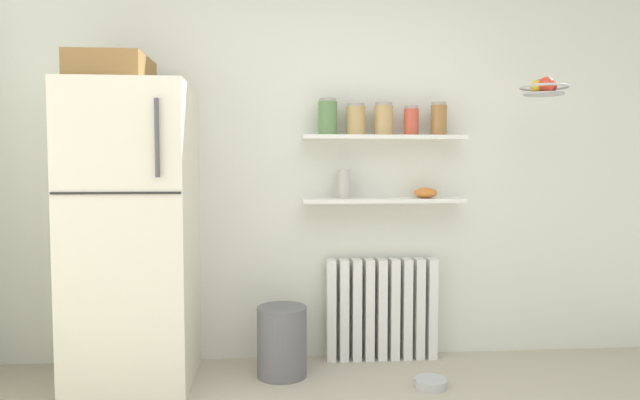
{
  "coord_description": "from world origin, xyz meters",
  "views": [
    {
      "loc": [
        -0.38,
        -1.67,
        1.26
      ],
      "look_at": [
        -0.11,
        1.6,
        1.05
      ],
      "focal_mm": 32.19,
      "sensor_mm": 36.0,
      "label": 1
    }
  ],
  "objects_px": {
    "storage_jar_3": "(411,121)",
    "storage_jar_4": "(439,119)",
    "pet_food_bowl": "(431,383)",
    "storage_jar_2": "(384,119)",
    "trash_bin": "(282,341)",
    "hanging_fruit_basket": "(544,87)",
    "storage_jar_0": "(328,117)",
    "storage_jar_1": "(356,120)",
    "radiator": "(381,309)",
    "vase": "(344,184)",
    "shelf_bowl": "(426,193)",
    "refrigerator": "(133,229)"
  },
  "relations": [
    {
      "from": "storage_jar_4",
      "to": "trash_bin",
      "type": "relative_size",
      "value": 0.5
    },
    {
      "from": "hanging_fruit_basket",
      "to": "storage_jar_0",
      "type": "bearing_deg",
      "value": 166.04
    },
    {
      "from": "storage_jar_4",
      "to": "pet_food_bowl",
      "type": "bearing_deg",
      "value": -109.32
    },
    {
      "from": "storage_jar_0",
      "to": "storage_jar_4",
      "type": "bearing_deg",
      "value": -0.0
    },
    {
      "from": "storage_jar_3",
      "to": "shelf_bowl",
      "type": "height_order",
      "value": "storage_jar_3"
    },
    {
      "from": "refrigerator",
      "to": "storage_jar_1",
      "type": "height_order",
      "value": "refrigerator"
    },
    {
      "from": "storage_jar_2",
      "to": "trash_bin",
      "type": "height_order",
      "value": "storage_jar_2"
    },
    {
      "from": "pet_food_bowl",
      "to": "hanging_fruit_basket",
      "type": "height_order",
      "value": "hanging_fruit_basket"
    },
    {
      "from": "storage_jar_4",
      "to": "trash_bin",
      "type": "height_order",
      "value": "storage_jar_4"
    },
    {
      "from": "storage_jar_0",
      "to": "storage_jar_3",
      "type": "height_order",
      "value": "storage_jar_0"
    },
    {
      "from": "refrigerator",
      "to": "radiator",
      "type": "xyz_separation_m",
      "value": [
        1.49,
        0.26,
        -0.56
      ]
    },
    {
      "from": "storage_jar_2",
      "to": "hanging_fruit_basket",
      "type": "height_order",
      "value": "hanging_fruit_basket"
    },
    {
      "from": "vase",
      "to": "trash_bin",
      "type": "height_order",
      "value": "vase"
    },
    {
      "from": "shelf_bowl",
      "to": "storage_jar_4",
      "type": "bearing_deg",
      "value": -0.0
    },
    {
      "from": "storage_jar_1",
      "to": "shelf_bowl",
      "type": "distance_m",
      "value": 0.64
    },
    {
      "from": "vase",
      "to": "storage_jar_1",
      "type": "bearing_deg",
      "value": 0.0
    },
    {
      "from": "trash_bin",
      "to": "hanging_fruit_basket",
      "type": "relative_size",
      "value": 1.48
    },
    {
      "from": "storage_jar_4",
      "to": "pet_food_bowl",
      "type": "relative_size",
      "value": 1.15
    },
    {
      "from": "hanging_fruit_basket",
      "to": "pet_food_bowl",
      "type": "bearing_deg",
      "value": -166.87
    },
    {
      "from": "radiator",
      "to": "storage_jar_2",
      "type": "xyz_separation_m",
      "value": [
        -0.0,
        -0.03,
        1.21
      ]
    },
    {
      "from": "radiator",
      "to": "shelf_bowl",
      "type": "height_order",
      "value": "shelf_bowl"
    },
    {
      "from": "storage_jar_2",
      "to": "pet_food_bowl",
      "type": "distance_m",
      "value": 1.59
    },
    {
      "from": "vase",
      "to": "pet_food_bowl",
      "type": "relative_size",
      "value": 1.0
    },
    {
      "from": "storage_jar_1",
      "to": "storage_jar_2",
      "type": "xyz_separation_m",
      "value": [
        0.18,
        -0.0,
        0.0
      ]
    },
    {
      "from": "vase",
      "to": "shelf_bowl",
      "type": "bearing_deg",
      "value": 0.0
    },
    {
      "from": "refrigerator",
      "to": "storage_jar_4",
      "type": "distance_m",
      "value": 1.97
    },
    {
      "from": "storage_jar_2",
      "to": "shelf_bowl",
      "type": "bearing_deg",
      "value": 0.0
    },
    {
      "from": "pet_food_bowl",
      "to": "storage_jar_1",
      "type": "bearing_deg",
      "value": 127.7
    },
    {
      "from": "storage_jar_2",
      "to": "storage_jar_4",
      "type": "height_order",
      "value": "storage_jar_4"
    },
    {
      "from": "refrigerator",
      "to": "storage_jar_3",
      "type": "height_order",
      "value": "refrigerator"
    },
    {
      "from": "storage_jar_3",
      "to": "storage_jar_4",
      "type": "bearing_deg",
      "value": 0.0
    },
    {
      "from": "storage_jar_3",
      "to": "storage_jar_1",
      "type": "bearing_deg",
      "value": 180.0
    },
    {
      "from": "refrigerator",
      "to": "pet_food_bowl",
      "type": "height_order",
      "value": "refrigerator"
    },
    {
      "from": "radiator",
      "to": "hanging_fruit_basket",
      "type": "bearing_deg",
      "value": -20.88
    },
    {
      "from": "vase",
      "to": "shelf_bowl",
      "type": "xyz_separation_m",
      "value": [
        0.52,
        0.0,
        -0.06
      ]
    },
    {
      "from": "radiator",
      "to": "storage_jar_0",
      "type": "xyz_separation_m",
      "value": [
        -0.35,
        -0.03,
        1.22
      ]
    },
    {
      "from": "storage_jar_4",
      "to": "vase",
      "type": "relative_size",
      "value": 1.14
    },
    {
      "from": "radiator",
      "to": "vase",
      "type": "bearing_deg",
      "value": -173.19
    },
    {
      "from": "radiator",
      "to": "storage_jar_0",
      "type": "relative_size",
      "value": 3.14
    },
    {
      "from": "refrigerator",
      "to": "vase",
      "type": "relative_size",
      "value": 10.12
    },
    {
      "from": "refrigerator",
      "to": "trash_bin",
      "type": "xyz_separation_m",
      "value": [
        0.85,
        0.01,
        -0.68
      ]
    },
    {
      "from": "radiator",
      "to": "trash_bin",
      "type": "distance_m",
      "value": 0.7
    },
    {
      "from": "vase",
      "to": "trash_bin",
      "type": "xyz_separation_m",
      "value": [
        -0.39,
        -0.22,
        -0.92
      ]
    },
    {
      "from": "radiator",
      "to": "storage_jar_4",
      "type": "bearing_deg",
      "value": -4.87
    },
    {
      "from": "storage_jar_1",
      "to": "hanging_fruit_basket",
      "type": "xyz_separation_m",
      "value": [
        1.06,
        -0.31,
        0.17
      ]
    },
    {
      "from": "vase",
      "to": "storage_jar_4",
      "type": "bearing_deg",
      "value": -0.0
    },
    {
      "from": "storage_jar_1",
      "to": "shelf_bowl",
      "type": "height_order",
      "value": "storage_jar_1"
    },
    {
      "from": "radiator",
      "to": "storage_jar_2",
      "type": "height_order",
      "value": "storage_jar_2"
    },
    {
      "from": "trash_bin",
      "to": "radiator",
      "type": "bearing_deg",
      "value": 21.41
    },
    {
      "from": "radiator",
      "to": "shelf_bowl",
      "type": "relative_size",
      "value": 4.79
    }
  ]
}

